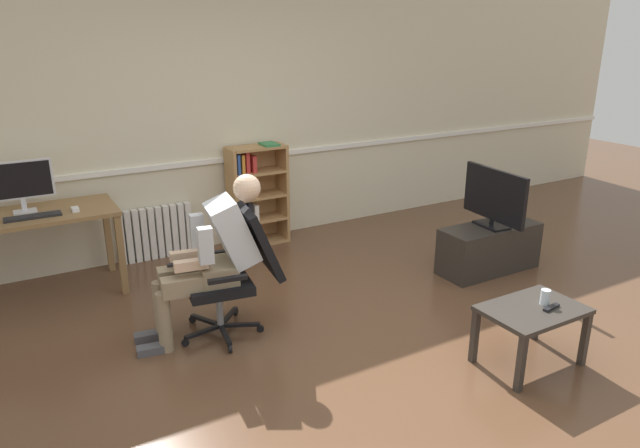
{
  "coord_description": "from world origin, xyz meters",
  "views": [
    {
      "loc": [
        -2.07,
        -2.99,
        2.21
      ],
      "look_at": [
        0.15,
        0.85,
        0.7
      ],
      "focal_mm": 32.24,
      "sensor_mm": 36.0,
      "label": 1
    }
  ],
  "objects_px": {
    "coffee_table": "(532,316)",
    "drinking_glass": "(545,297)",
    "keyboard": "(33,217)",
    "person_seated": "(212,255)",
    "spare_remote": "(551,307)",
    "office_chair": "(237,267)",
    "radiator": "(156,233)",
    "computer_mouse": "(75,209)",
    "tv_screen": "(494,197)",
    "computer_desk": "(32,225)",
    "bookshelf": "(253,197)",
    "imac_monitor": "(20,182)",
    "tv_stand": "(489,248)"
  },
  "relations": [
    {
      "from": "imac_monitor",
      "to": "bookshelf",
      "type": "xyz_separation_m",
      "value": [
        2.17,
        0.21,
        -0.49
      ]
    },
    {
      "from": "tv_stand",
      "to": "coffee_table",
      "type": "distance_m",
      "value": 1.65
    },
    {
      "from": "keyboard",
      "to": "computer_mouse",
      "type": "bearing_deg",
      "value": 3.52
    },
    {
      "from": "office_chair",
      "to": "tv_screen",
      "type": "distance_m",
      "value": 2.53
    },
    {
      "from": "computer_mouse",
      "to": "tv_screen",
      "type": "relative_size",
      "value": 0.13
    },
    {
      "from": "computer_desk",
      "to": "tv_screen",
      "type": "distance_m",
      "value": 4.07
    },
    {
      "from": "tv_stand",
      "to": "spare_remote",
      "type": "bearing_deg",
      "value": -122.08
    },
    {
      "from": "bookshelf",
      "to": "person_seated",
      "type": "distance_m",
      "value": 1.98
    },
    {
      "from": "spare_remote",
      "to": "tv_stand",
      "type": "bearing_deg",
      "value": 139.82
    },
    {
      "from": "keyboard",
      "to": "radiator",
      "type": "relative_size",
      "value": 0.58
    },
    {
      "from": "office_chair",
      "to": "tv_stand",
      "type": "distance_m",
      "value": 2.54
    },
    {
      "from": "radiator",
      "to": "spare_remote",
      "type": "height_order",
      "value": "radiator"
    },
    {
      "from": "keyboard",
      "to": "spare_remote",
      "type": "relative_size",
      "value": 2.87
    },
    {
      "from": "bookshelf",
      "to": "radiator",
      "type": "bearing_deg",
      "value": 174.31
    },
    {
      "from": "bookshelf",
      "to": "person_seated",
      "type": "height_order",
      "value": "person_seated"
    },
    {
      "from": "tv_screen",
      "to": "computer_desk",
      "type": "bearing_deg",
      "value": 72.48
    },
    {
      "from": "computer_mouse",
      "to": "drinking_glass",
      "type": "distance_m",
      "value": 3.76
    },
    {
      "from": "bookshelf",
      "to": "tv_stand",
      "type": "distance_m",
      "value": 2.46
    },
    {
      "from": "computer_desk",
      "to": "person_seated",
      "type": "xyz_separation_m",
      "value": [
        1.07,
        -1.39,
        -0.0
      ]
    },
    {
      "from": "keyboard",
      "to": "tv_screen",
      "type": "relative_size",
      "value": 0.55
    },
    {
      "from": "keyboard",
      "to": "person_seated",
      "type": "bearing_deg",
      "value": -49.45
    },
    {
      "from": "office_chair",
      "to": "imac_monitor",
      "type": "bearing_deg",
      "value": -130.8
    },
    {
      "from": "drinking_glass",
      "to": "imac_monitor",
      "type": "bearing_deg",
      "value": 135.18
    },
    {
      "from": "tv_screen",
      "to": "spare_remote",
      "type": "xyz_separation_m",
      "value": [
        -0.88,
        -1.4,
        -0.3
      ]
    },
    {
      "from": "keyboard",
      "to": "tv_screen",
      "type": "xyz_separation_m",
      "value": [
        3.77,
        -1.38,
        -0.03
      ]
    },
    {
      "from": "imac_monitor",
      "to": "drinking_glass",
      "type": "distance_m",
      "value": 4.18
    },
    {
      "from": "tv_stand",
      "to": "spare_remote",
      "type": "distance_m",
      "value": 1.66
    },
    {
      "from": "spare_remote",
      "to": "person_seated",
      "type": "bearing_deg",
      "value": -138.11
    },
    {
      "from": "drinking_glass",
      "to": "bookshelf",
      "type": "bearing_deg",
      "value": 103.96
    },
    {
      "from": "keyboard",
      "to": "office_chair",
      "type": "height_order",
      "value": "office_chair"
    },
    {
      "from": "computer_desk",
      "to": "imac_monitor",
      "type": "bearing_deg",
      "value": 113.8
    },
    {
      "from": "computer_mouse",
      "to": "drinking_glass",
      "type": "xyz_separation_m",
      "value": [
        2.58,
        -2.73,
        -0.29
      ]
    },
    {
      "from": "computer_mouse",
      "to": "person_seated",
      "type": "distance_m",
      "value": 1.47
    },
    {
      "from": "coffee_table",
      "to": "drinking_glass",
      "type": "distance_m",
      "value": 0.16
    },
    {
      "from": "office_chair",
      "to": "spare_remote",
      "type": "distance_m",
      "value": 2.23
    },
    {
      "from": "bookshelf",
      "to": "office_chair",
      "type": "relative_size",
      "value": 1.11
    },
    {
      "from": "office_chair",
      "to": "tv_screen",
      "type": "relative_size",
      "value": 1.25
    },
    {
      "from": "computer_desk",
      "to": "keyboard",
      "type": "height_order",
      "value": "keyboard"
    },
    {
      "from": "bookshelf",
      "to": "coffee_table",
      "type": "bearing_deg",
      "value": -77.82
    },
    {
      "from": "keyboard",
      "to": "spare_remote",
      "type": "distance_m",
      "value": 4.02
    },
    {
      "from": "bookshelf",
      "to": "office_chair",
      "type": "bearing_deg",
      "value": -117.22
    },
    {
      "from": "imac_monitor",
      "to": "bookshelf",
      "type": "distance_m",
      "value": 2.23
    },
    {
      "from": "computer_mouse",
      "to": "coffee_table",
      "type": "distance_m",
      "value": 3.7
    },
    {
      "from": "person_seated",
      "to": "keyboard",
      "type": "bearing_deg",
      "value": -131.16
    },
    {
      "from": "bookshelf",
      "to": "radiator",
      "type": "relative_size",
      "value": 1.48
    },
    {
      "from": "radiator",
      "to": "person_seated",
      "type": "relative_size",
      "value": 0.6
    },
    {
      "from": "computer_mouse",
      "to": "spare_remote",
      "type": "relative_size",
      "value": 0.67
    },
    {
      "from": "person_seated",
      "to": "tv_stand",
      "type": "distance_m",
      "value": 2.74
    },
    {
      "from": "imac_monitor",
      "to": "office_chair",
      "type": "height_order",
      "value": "imac_monitor"
    },
    {
      "from": "keyboard",
      "to": "coffee_table",
      "type": "relative_size",
      "value": 0.63
    }
  ]
}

